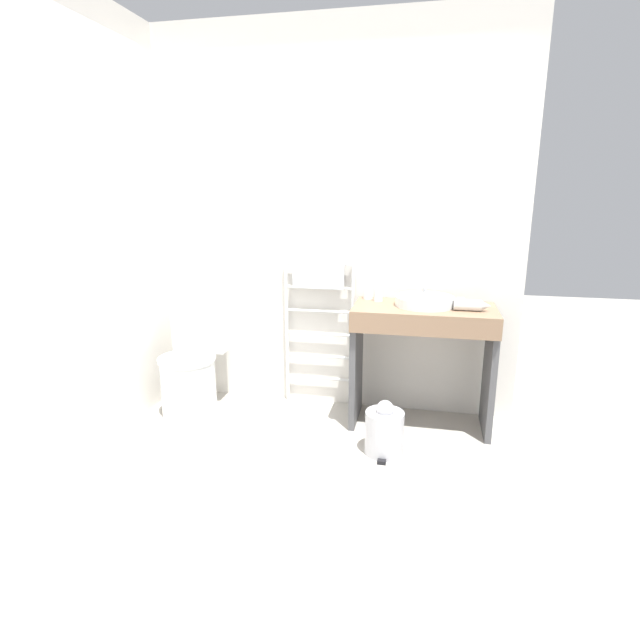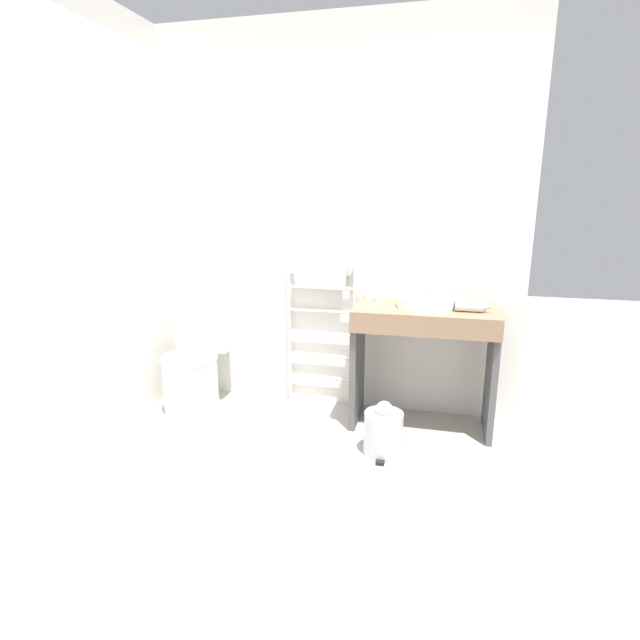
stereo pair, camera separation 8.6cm
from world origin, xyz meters
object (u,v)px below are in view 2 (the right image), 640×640
object	(u,v)px
cup_near_wall	(370,292)
hair_dryer	(471,306)
trash_bin	(383,432)
toilet	(195,368)
sink_basin	(426,301)
towel_radiator	(321,303)
cup_near_edge	(380,295)

from	to	relation	value
cup_near_wall	hair_dryer	bearing A→B (deg)	-17.83
cup_near_wall	trash_bin	bearing A→B (deg)	-72.88
toilet	sink_basin	bearing A→B (deg)	5.74
cup_near_wall	hair_dryer	xyz separation A→B (m)	(0.67, -0.21, -0.01)
towel_radiator	cup_near_edge	bearing A→B (deg)	-10.67
sink_basin	hair_dryer	world-z (taller)	hair_dryer
hair_dryer	cup_near_edge	bearing A→B (deg)	165.03
sink_basin	cup_near_edge	bearing A→B (deg)	164.37
towel_radiator	trash_bin	size ratio (longest dim) A/B	3.22
towel_radiator	trash_bin	xyz separation A→B (m)	(0.55, -0.64, -0.64)
towel_radiator	trash_bin	bearing A→B (deg)	-49.46
cup_near_wall	hair_dryer	world-z (taller)	cup_near_wall
sink_basin	cup_near_edge	distance (m)	0.32
cup_near_wall	towel_radiator	bearing A→B (deg)	176.00
trash_bin	hair_dryer	bearing A→B (deg)	39.83
sink_basin	cup_near_wall	distance (m)	0.41
cup_near_wall	trash_bin	size ratio (longest dim) A/B	0.28
hair_dryer	trash_bin	distance (m)	0.95
sink_basin	cup_near_edge	xyz separation A→B (m)	(-0.31, 0.09, 0.01)
cup_near_wall	hair_dryer	distance (m)	0.70
toilet	cup_near_wall	xyz separation A→B (m)	(1.21, 0.30, 0.56)
hair_dryer	trash_bin	bearing A→B (deg)	-140.17
toilet	towel_radiator	distance (m)	1.03
cup_near_edge	trash_bin	size ratio (longest dim) A/B	0.25
cup_near_wall	hair_dryer	size ratio (longest dim) A/B	0.42
sink_basin	cup_near_wall	size ratio (longest dim) A/B	3.91
toilet	cup_near_edge	size ratio (longest dim) A/B	9.14
cup_near_wall	cup_near_edge	xyz separation A→B (m)	(0.08, -0.06, -0.00)
toilet	cup_near_wall	bearing A→B (deg)	14.10
towel_radiator	trash_bin	distance (m)	1.05
towel_radiator	cup_near_wall	xyz separation A→B (m)	(0.36, -0.02, 0.10)
toilet	sink_basin	world-z (taller)	sink_basin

